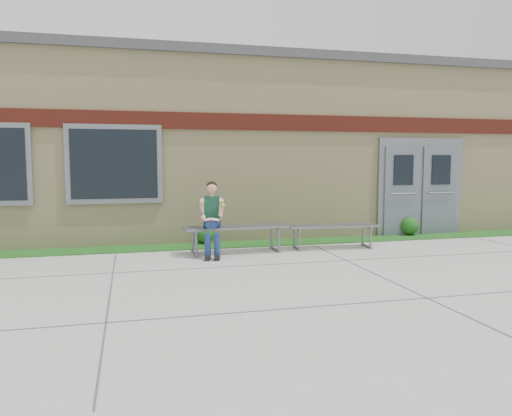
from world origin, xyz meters
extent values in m
plane|color=#9E9E99|center=(0.00, 0.00, 0.00)|extent=(80.00, 80.00, 0.00)
cube|color=#194F15|center=(0.00, 2.60, 0.01)|extent=(16.00, 0.80, 0.02)
cube|color=beige|center=(0.00, 6.00, 2.00)|extent=(16.00, 6.00, 4.00)
cube|color=#3F3F42|center=(0.00, 6.00, 4.10)|extent=(16.20, 6.20, 0.20)
cube|color=maroon|center=(0.00, 2.97, 2.60)|extent=(16.00, 0.06, 0.35)
cube|color=slate|center=(-3.00, 2.96, 1.70)|extent=(1.90, 0.08, 1.60)
cube|color=black|center=(-3.00, 2.92, 1.70)|extent=(1.70, 0.04, 1.40)
cube|color=slate|center=(4.00, 2.96, 1.15)|extent=(2.20, 0.08, 2.30)
cube|color=#555D66|center=(3.50, 2.91, 1.05)|extent=(0.92, 0.06, 2.10)
cube|color=#555D66|center=(4.50, 2.91, 1.05)|extent=(0.92, 0.06, 2.10)
cube|color=slate|center=(-0.75, 1.73, 0.50)|extent=(2.03, 0.63, 0.04)
cube|color=slate|center=(-1.56, 1.73, 0.23)|extent=(0.07, 0.56, 0.46)
cube|color=slate|center=(0.05, 1.73, 0.23)|extent=(0.07, 0.56, 0.46)
cube|color=slate|center=(1.25, 1.73, 0.46)|extent=(1.88, 0.66, 0.04)
cube|color=slate|center=(0.51, 1.73, 0.21)|extent=(0.09, 0.51, 0.42)
cube|color=slate|center=(1.99, 1.73, 0.21)|extent=(0.09, 0.51, 0.42)
cube|color=navy|center=(-1.22, 1.67, 0.60)|extent=(0.36, 0.29, 0.15)
cube|color=#0D3219|center=(-1.22, 1.65, 0.89)|extent=(0.33, 0.25, 0.43)
sphere|color=tan|center=(-1.22, 1.64, 1.27)|extent=(0.23, 0.23, 0.20)
sphere|color=black|center=(-1.22, 1.66, 1.29)|extent=(0.24, 0.24, 0.21)
cylinder|color=navy|center=(-1.35, 1.45, 0.62)|extent=(0.22, 0.42, 0.14)
cylinder|color=navy|center=(-1.18, 1.41, 0.62)|extent=(0.22, 0.42, 0.14)
cylinder|color=navy|center=(-1.37, 1.22, 0.24)|extent=(0.11, 0.11, 0.47)
cylinder|color=navy|center=(-1.21, 1.19, 0.24)|extent=(0.11, 0.11, 0.47)
cube|color=black|center=(-1.39, 1.16, 0.05)|extent=(0.14, 0.26, 0.09)
cube|color=black|center=(-1.22, 1.12, 0.05)|extent=(0.14, 0.26, 0.09)
cylinder|color=tan|center=(-1.41, 1.63, 0.95)|extent=(0.13, 0.22, 0.25)
cylinder|color=tan|center=(-1.06, 1.56, 0.95)|extent=(0.13, 0.22, 0.25)
cube|color=white|center=(-1.29, 1.32, 0.71)|extent=(0.33, 0.26, 0.01)
cube|color=#C54A72|center=(-1.29, 1.32, 0.70)|extent=(0.33, 0.27, 0.01)
sphere|color=#6CD438|center=(-1.05, 1.43, 0.96)|extent=(0.08, 0.08, 0.08)
sphere|color=#194F15|center=(-1.18, 2.85, 0.21)|extent=(0.38, 0.38, 0.38)
sphere|color=#194F15|center=(3.68, 2.85, 0.23)|extent=(0.42, 0.42, 0.42)
camera|label=1|loc=(-2.71, -7.58, 1.79)|focal=35.00mm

